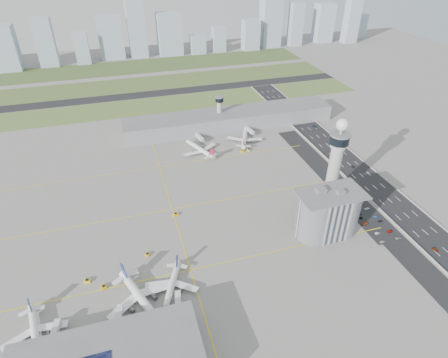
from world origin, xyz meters
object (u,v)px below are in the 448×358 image
object	(u,v)px
tug_4	(242,151)
jet_bridge_far_0	(197,136)
tug_0	(87,281)
car_lot_6	(398,238)
car_lot_10	(367,209)
jet_bridge_far_1	(246,129)
car_lot_7	(390,231)
car_lot_3	(360,218)
secondary_tower	(219,109)
tug_2	(147,254)
tug_5	(249,150)
car_hw_2	(315,126)
car_hw_4	(279,107)
airplane_near_b	(141,296)
jet_bridge_near_1	(117,331)
car_lot_8	(380,221)
admin_building	(328,213)
airplane_near_c	(171,284)
car_lot_0	(382,242)
tug_3	(176,214)
jet_bridge_near_2	(178,316)
tug_1	(104,287)
car_lot_2	(365,223)
car_lot_4	(359,214)
car_lot_5	(352,207)
car_hw_0	(435,250)
airplane_near_a	(34,332)
airplane_far_b	(245,135)
car_hw_1	(353,167)
car_lot_9	(376,217)
airplane_far_a	(200,147)
control_tower	(336,159)
car_lot_1	(378,233)
jet_bridge_near_0	(51,348)

from	to	relation	value
tug_4	jet_bridge_far_0	bearing A→B (deg)	61.22
tug_0	car_lot_6	world-z (taller)	tug_0
car_lot_10	jet_bridge_far_1	bearing A→B (deg)	6.95
jet_bridge_far_1	car_lot_7	size ratio (longest dim) A/B	3.21
car_lot_3	car_lot_6	size ratio (longest dim) A/B	0.95
secondary_tower	tug_2	size ratio (longest dim) A/B	10.42
tug_4	tug_5	distance (m)	6.63
car_hw_2	car_lot_7	bearing A→B (deg)	-95.41
car_lot_7	car_hw_4	xyz separation A→B (m)	(15.35, 213.68, -0.08)
airplane_near_b	car_lot_3	bearing A→B (deg)	78.88
jet_bridge_near_1	car_lot_8	distance (m)	179.94
jet_bridge_far_0	car_hw_4	bearing A→B (deg)	103.57
airplane_near_b	car_lot_6	xyz separation A→B (m)	(163.52, 3.48, -5.71)
admin_building	airplane_near_c	world-z (taller)	admin_building
car_lot_0	tug_3	bearing A→B (deg)	61.82
jet_bridge_near_2	tug_1	world-z (taller)	jet_bridge_near_2
car_lot_2	car_lot_8	size ratio (longest dim) A/B	1.42
car_lot_4	car_lot_5	world-z (taller)	car_lot_5
car_hw_0	secondary_tower	bearing A→B (deg)	106.70
secondary_tower	car_lot_4	world-z (taller)	secondary_tower
car_hw_4	airplane_near_a	bearing A→B (deg)	-137.65
airplane_far_b	car_hw_1	size ratio (longest dim) A/B	11.74
jet_bridge_far_1	car_lot_3	xyz separation A→B (m)	(29.95, -149.51, -2.28)
jet_bridge_far_1	tug_3	xyz separation A→B (m)	(-90.92, -109.57, -1.85)
admin_building	jet_bridge_far_1	size ratio (longest dim) A/B	3.00
airplane_near_a	jet_bridge_far_0	bearing A→B (deg)	134.53
car_lot_4	tug_5	bearing A→B (deg)	25.06
jet_bridge_near_2	tug_4	bearing A→B (deg)	-19.41
car_lot_9	car_hw_2	distance (m)	144.20
tug_0	car_hw_1	distance (m)	222.16
jet_bridge_far_1	car_lot_2	world-z (taller)	jet_bridge_far_1
secondary_tower	airplane_far_a	bearing A→B (deg)	-125.02
secondary_tower	car_lot_10	distance (m)	172.94
admin_building	jet_bridge_far_1	xyz separation A→B (m)	(0.01, 154.00, -12.45)
control_tower	car_lot_9	size ratio (longest dim) A/B	18.64
airplane_far_b	car_lot_9	distance (m)	142.72
jet_bridge_far_0	tug_2	world-z (taller)	jet_bridge_far_0
airplane_near_c	car_hw_0	distance (m)	162.59
jet_bridge_far_1	car_lot_8	distance (m)	161.74
airplane_far_a	control_tower	bearing A→B (deg)	-165.31
car_lot_1	jet_bridge_far_0	bearing A→B (deg)	22.85
airplane_near_c	jet_bridge_far_1	bearing A→B (deg)	171.47
airplane_near_a	airplane_near_b	size ratio (longest dim) A/B	0.81
tug_5	car_lot_6	distance (m)	146.79
airplane_near_b	car_lot_8	distance (m)	164.24
airplane_near_a	airplane_far_a	xyz separation A→B (m)	(119.62, 156.18, 0.50)
airplane_near_b	jet_bridge_near_2	xyz separation A→B (m)	(16.59, -15.31, -3.44)
jet_bridge_near_2	secondary_tower	bearing A→B (deg)	-11.47
tug_2	secondary_tower	bearing A→B (deg)	16.02
jet_bridge_near_0	tug_2	world-z (taller)	jet_bridge_near_0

